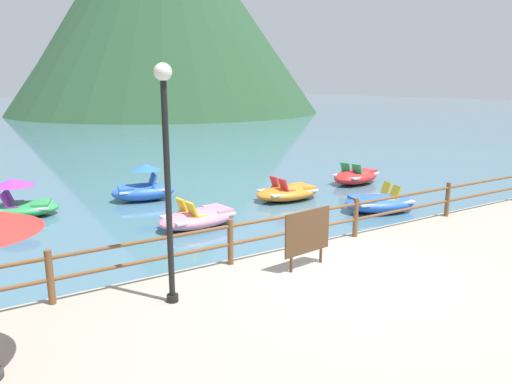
{
  "coord_description": "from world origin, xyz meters",
  "views": [
    {
      "loc": [
        -6.05,
        -6.5,
        4.03
      ],
      "look_at": [
        1.03,
        5.0,
        0.9
      ],
      "focal_mm": 33.4,
      "sensor_mm": 36.0,
      "label": 1
    }
  ],
  "objects_px": {
    "lamp_post": "(167,163)",
    "pedal_boat_7": "(143,188)",
    "pedal_boat_4": "(20,204)",
    "pedal_boat_6": "(379,203)",
    "pedal_boat_0": "(288,192)",
    "sign_board": "(307,233)",
    "pedal_boat_5": "(199,217)",
    "pedal_boat_2": "(356,176)"
  },
  "relations": [
    {
      "from": "lamp_post",
      "to": "pedal_boat_6",
      "type": "relative_size",
      "value": 1.46
    },
    {
      "from": "pedal_boat_2",
      "to": "pedal_boat_6",
      "type": "height_order",
      "value": "pedal_boat_2"
    },
    {
      "from": "sign_board",
      "to": "pedal_boat_6",
      "type": "distance_m",
      "value": 6.47
    },
    {
      "from": "pedal_boat_6",
      "to": "pedal_boat_2",
      "type": "bearing_deg",
      "value": 56.65
    },
    {
      "from": "lamp_post",
      "to": "pedal_boat_0",
      "type": "distance_m",
      "value": 9.47
    },
    {
      "from": "pedal_boat_4",
      "to": "pedal_boat_6",
      "type": "relative_size",
      "value": 0.92
    },
    {
      "from": "pedal_boat_4",
      "to": "pedal_boat_6",
      "type": "bearing_deg",
      "value": -28.71
    },
    {
      "from": "pedal_boat_2",
      "to": "pedal_boat_7",
      "type": "distance_m",
      "value": 8.48
    },
    {
      "from": "sign_board",
      "to": "pedal_boat_4",
      "type": "relative_size",
      "value": 0.48
    },
    {
      "from": "lamp_post",
      "to": "pedal_boat_7",
      "type": "distance_m",
      "value": 9.33
    },
    {
      "from": "pedal_boat_0",
      "to": "pedal_boat_2",
      "type": "xyz_separation_m",
      "value": [
        3.96,
        0.8,
        0.04
      ]
    },
    {
      "from": "sign_board",
      "to": "pedal_boat_0",
      "type": "distance_m",
      "value": 7.3
    },
    {
      "from": "lamp_post",
      "to": "pedal_boat_5",
      "type": "xyz_separation_m",
      "value": [
        2.75,
        4.87,
        -2.5
      ]
    },
    {
      "from": "pedal_boat_2",
      "to": "pedal_boat_6",
      "type": "distance_m",
      "value": 4.3
    },
    {
      "from": "pedal_boat_2",
      "to": "pedal_boat_5",
      "type": "relative_size",
      "value": 1.02
    },
    {
      "from": "lamp_post",
      "to": "pedal_boat_4",
      "type": "bearing_deg",
      "value": 99.52
    },
    {
      "from": "pedal_boat_4",
      "to": "pedal_boat_5",
      "type": "xyz_separation_m",
      "value": [
        4.21,
        -3.86,
        -0.12
      ]
    },
    {
      "from": "pedal_boat_0",
      "to": "pedal_boat_5",
      "type": "bearing_deg",
      "value": -162.4
    },
    {
      "from": "pedal_boat_2",
      "to": "pedal_boat_4",
      "type": "distance_m",
      "value": 12.31
    },
    {
      "from": "lamp_post",
      "to": "pedal_boat_5",
      "type": "distance_m",
      "value": 6.13
    },
    {
      "from": "pedal_boat_0",
      "to": "pedal_boat_5",
      "type": "distance_m",
      "value": 4.21
    },
    {
      "from": "pedal_boat_0",
      "to": "pedal_boat_5",
      "type": "xyz_separation_m",
      "value": [
        -4.01,
        -1.27,
        0.0
      ]
    },
    {
      "from": "pedal_boat_2",
      "to": "sign_board",
      "type": "bearing_deg",
      "value": -138.58
    },
    {
      "from": "pedal_boat_7",
      "to": "pedal_boat_5",
      "type": "bearing_deg",
      "value": -85.13
    },
    {
      "from": "pedal_boat_4",
      "to": "pedal_boat_7",
      "type": "height_order",
      "value": "pedal_boat_7"
    },
    {
      "from": "pedal_boat_5",
      "to": "pedal_boat_7",
      "type": "distance_m",
      "value": 3.84
    },
    {
      "from": "pedal_boat_0",
      "to": "pedal_boat_6",
      "type": "bearing_deg",
      "value": -60.27
    },
    {
      "from": "sign_board",
      "to": "pedal_boat_6",
      "type": "height_order",
      "value": "sign_board"
    },
    {
      "from": "pedal_boat_0",
      "to": "pedal_boat_7",
      "type": "height_order",
      "value": "pedal_boat_7"
    },
    {
      "from": "sign_board",
      "to": "pedal_boat_6",
      "type": "xyz_separation_m",
      "value": [
        5.48,
        3.33,
        -0.84
      ]
    },
    {
      "from": "pedal_boat_0",
      "to": "pedal_boat_2",
      "type": "bearing_deg",
      "value": 11.48
    },
    {
      "from": "lamp_post",
      "to": "pedal_boat_2",
      "type": "xyz_separation_m",
      "value": [
        10.72,
        6.95,
        -2.47
      ]
    },
    {
      "from": "sign_board",
      "to": "pedal_boat_2",
      "type": "bearing_deg",
      "value": 41.42
    },
    {
      "from": "pedal_boat_0",
      "to": "pedal_boat_2",
      "type": "distance_m",
      "value": 4.04
    },
    {
      "from": "pedal_boat_2",
      "to": "pedal_boat_4",
      "type": "height_order",
      "value": "pedal_boat_4"
    },
    {
      "from": "lamp_post",
      "to": "pedal_boat_6",
      "type": "height_order",
      "value": "lamp_post"
    },
    {
      "from": "sign_board",
      "to": "pedal_boat_0",
      "type": "relative_size",
      "value": 0.49
    },
    {
      "from": "pedal_boat_5",
      "to": "pedal_boat_2",
      "type": "bearing_deg",
      "value": 14.6
    },
    {
      "from": "pedal_boat_4",
      "to": "pedal_boat_7",
      "type": "xyz_separation_m",
      "value": [
        3.89,
        -0.03,
        0.05
      ]
    },
    {
      "from": "pedal_boat_4",
      "to": "pedal_boat_5",
      "type": "relative_size",
      "value": 0.96
    },
    {
      "from": "pedal_boat_7",
      "to": "pedal_boat_6",
      "type": "bearing_deg",
      "value": -42.04
    },
    {
      "from": "pedal_boat_0",
      "to": "sign_board",
      "type": "bearing_deg",
      "value": -122.44
    }
  ]
}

